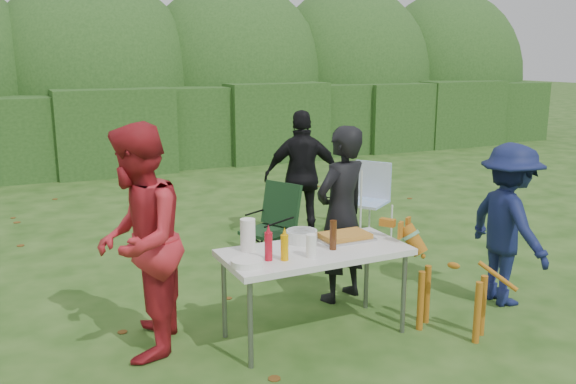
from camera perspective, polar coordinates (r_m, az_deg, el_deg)
name	(u,v)px	position (r m, az deg, el deg)	size (l,w,h in m)	color
ground	(286,331)	(5.23, -0.15, -12.89)	(80.00, 80.00, 0.00)	#1E4211
hedge_row	(111,128)	(12.50, -16.20, 5.80)	(22.00, 1.40, 1.70)	#23471C
shrub_backdrop	(96,85)	(14.02, -17.51, 9.50)	(20.00, 2.60, 3.20)	#3D6628
folding_table	(315,256)	(4.92, 2.55, -5.97)	(1.50, 0.70, 0.74)	silver
person_cook	(341,214)	(5.64, 5.00, -2.10)	(0.60, 0.39, 1.65)	black
person_red_jacket	(138,242)	(4.71, -13.83, -4.56)	(0.87, 0.68, 1.79)	#AD1F28
person_black_puffy	(303,176)	(7.44, 1.40, 1.48)	(0.95, 0.39, 1.61)	black
child	(508,225)	(5.92, 19.93, -2.88)	(0.97, 0.55, 1.49)	#121944
dog	(453,282)	(5.22, 15.15, -8.11)	(0.94, 0.37, 0.89)	#A35F16
camping_chair	(269,227)	(6.56, -1.76, -3.25)	(0.57, 0.57, 0.91)	#16351A
lawn_chair	(366,199)	(7.79, 7.28, -0.68)	(0.55, 0.55, 0.93)	#4082DC
food_tray	(345,238)	(5.17, 5.35, -4.34)	(0.45, 0.30, 0.02)	#B7B7BA
focaccia_bread	(345,235)	(5.16, 5.35, -4.05)	(0.40, 0.26, 0.04)	#C1802E
mustard_bottle	(285,248)	(4.62, -0.32, -5.22)	(0.06, 0.06, 0.20)	#E09B03
ketchup_bottle	(269,246)	(4.61, -1.84, -5.11)	(0.06, 0.06, 0.22)	#B61023
beer_bottle	(333,235)	(4.87, 4.25, -4.04)	(0.06, 0.06, 0.24)	#47230F
paper_towel_roll	(248,235)	(4.84, -3.78, -4.04)	(0.12, 0.12, 0.26)	white
cup_stack	(311,246)	(4.69, 2.19, -5.05)	(0.08, 0.08, 0.18)	white
pasta_bowl	(302,236)	(5.07, 1.29, -4.15)	(0.26, 0.26, 0.10)	silver
plate_stack	(247,263)	(4.53, -3.87, -6.61)	(0.24, 0.24, 0.05)	white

